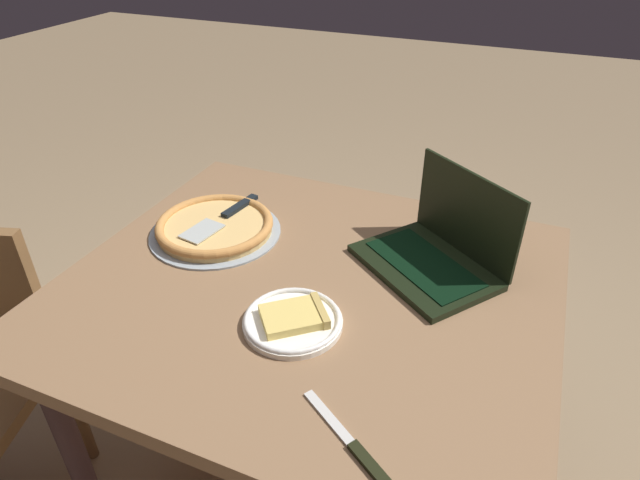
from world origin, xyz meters
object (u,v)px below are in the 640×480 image
at_px(pizza_tray, 215,226).
at_px(table_knife, 353,446).
at_px(dining_table, 309,306).
at_px(laptop, 438,249).
at_px(pizza_plate, 293,320).

height_order(pizza_tray, table_knife, pizza_tray).
relative_size(dining_table, table_knife, 5.61).
xyz_separation_m(dining_table, pizza_tray, (0.33, -0.11, 0.10)).
relative_size(laptop, pizza_tray, 1.15).
relative_size(pizza_tray, table_knife, 1.74).
xyz_separation_m(pizza_plate, table_knife, (-0.23, 0.24, -0.01)).
xyz_separation_m(pizza_plate, pizza_tray, (0.36, -0.26, 0.01)).
xyz_separation_m(dining_table, pizza_plate, (-0.03, 0.15, 0.09)).
distance_m(laptop, table_knife, 0.59).
height_order(dining_table, table_knife, table_knife).
distance_m(dining_table, table_knife, 0.48).
distance_m(dining_table, laptop, 0.35).
height_order(laptop, pizza_tray, laptop).
bearing_deg(pizza_plate, pizza_tray, -35.67).
relative_size(laptop, table_knife, 2.01).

